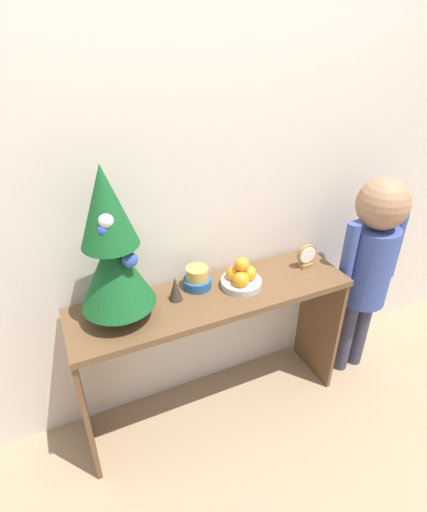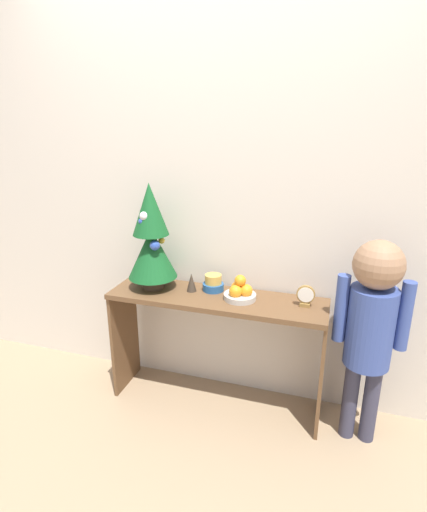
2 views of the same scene
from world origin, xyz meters
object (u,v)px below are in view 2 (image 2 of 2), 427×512
at_px(mini_tree, 151,239).
at_px(figurine, 191,282).
at_px(fruit_bowl, 240,292).
at_px(child_figure, 371,318).
at_px(singing_bowl, 213,283).
at_px(desk_clock, 306,296).

bearing_deg(mini_tree, figurine, 4.19).
distance_m(fruit_bowl, child_figure, 0.69).
height_order(fruit_bowl, figurine, fruit_bowl).
bearing_deg(mini_tree, child_figure, -3.41).
bearing_deg(mini_tree, singing_bowl, 10.46).
distance_m(desk_clock, child_figure, 0.34).
height_order(mini_tree, desk_clock, mini_tree).
height_order(mini_tree, figurine, mini_tree).
xyz_separation_m(fruit_bowl, child_figure, (0.69, -0.06, -0.03)).
distance_m(mini_tree, singing_bowl, 0.45).
xyz_separation_m(fruit_bowl, desk_clock, (0.36, 0.02, 0.01)).
distance_m(fruit_bowl, desk_clock, 0.36).
height_order(singing_bowl, child_figure, child_figure).
bearing_deg(child_figure, singing_bowl, 170.94).
bearing_deg(desk_clock, figurine, 179.11).
bearing_deg(singing_bowl, mini_tree, -169.54).
height_order(mini_tree, fruit_bowl, mini_tree).
relative_size(singing_bowl, child_figure, 0.11).
xyz_separation_m(mini_tree, singing_bowl, (0.36, 0.07, -0.26)).
xyz_separation_m(desk_clock, child_figure, (0.33, -0.08, -0.04)).
relative_size(figurine, child_figure, 0.10).
distance_m(mini_tree, figurine, 0.34).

